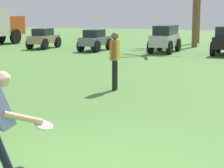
% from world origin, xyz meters
% --- Properties ---
extents(frisbee_in_flight, '(0.30, 0.30, 0.09)m').
position_xyz_m(frisbee_in_flight, '(-0.61, 0.04, 0.67)').
color(frisbee_in_flight, white).
extents(teammate_near_sideline, '(0.23, 0.50, 1.56)m').
position_xyz_m(teammate_near_sideline, '(-1.56, 6.10, 0.94)').
color(teammate_near_sideline, black).
rests_on(teammate_near_sideline, ground_plane).
extents(parked_car_slot_a, '(1.14, 2.22, 1.10)m').
position_xyz_m(parked_car_slot_a, '(-9.04, 16.70, 0.56)').
color(parked_car_slot_a, '#998466').
rests_on(parked_car_slot_a, ground_plane).
extents(parked_car_slot_b, '(1.26, 2.27, 1.10)m').
position_xyz_m(parked_car_slot_b, '(-5.89, 16.31, 0.56)').
color(parked_car_slot_b, slate).
rests_on(parked_car_slot_b, ground_plane).
extents(parked_car_slot_c, '(1.30, 2.46, 1.34)m').
position_xyz_m(parked_car_slot_c, '(-2.28, 16.61, 0.72)').
color(parked_car_slot_c, '#B7BABF').
rests_on(parked_car_slot_c, ground_plane).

